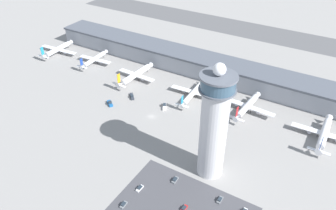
{
  "coord_description": "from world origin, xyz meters",
  "views": [
    {
      "loc": [
        98.91,
        -143.18,
        128.99
      ],
      "look_at": [
        9.41,
        5.43,
        9.63
      ],
      "focal_mm": 35.0,
      "sensor_mm": 36.0,
      "label": 1
    }
  ],
  "objects_px": {
    "service_truck_fuel": "(164,106)",
    "car_white_wagon": "(140,188)",
    "car_maroon_suv": "(123,205)",
    "car_green_van": "(184,209)",
    "airplane_gate_charlie": "(136,75)",
    "airplane_gate_bravo": "(94,59)",
    "control_tower": "(214,125)",
    "service_truck_baggage": "(110,103)",
    "car_silver_sedan": "(175,180)",
    "airplane_gate_echo": "(247,106)",
    "service_truck_catering": "(132,96)",
    "airplane_gate_foxtrot": "(324,134)",
    "car_blue_compact": "(220,200)",
    "airplane_gate_alpha": "(58,49)",
    "airplane_gate_delta": "(194,92)"
  },
  "relations": [
    {
      "from": "car_white_wagon",
      "to": "airplane_gate_alpha",
      "type": "bearing_deg",
      "value": 149.29
    },
    {
      "from": "airplane_gate_foxtrot",
      "to": "service_truck_catering",
      "type": "xyz_separation_m",
      "value": [
        -125.95,
        -21.94,
        -3.42
      ]
    },
    {
      "from": "service_truck_baggage",
      "to": "car_blue_compact",
      "type": "height_order",
      "value": "service_truck_baggage"
    },
    {
      "from": "airplane_gate_foxtrot",
      "to": "car_blue_compact",
      "type": "distance_m",
      "value": 82.22
    },
    {
      "from": "car_white_wagon",
      "to": "service_truck_baggage",
      "type": "bearing_deg",
      "value": 140.1
    },
    {
      "from": "service_truck_fuel",
      "to": "car_silver_sedan",
      "type": "xyz_separation_m",
      "value": [
        39.58,
        -53.95,
        -0.3
      ]
    },
    {
      "from": "service_truck_fuel",
      "to": "car_white_wagon",
      "type": "distance_m",
      "value": 73.13
    },
    {
      "from": "airplane_gate_charlie",
      "to": "airplane_gate_bravo",
      "type": "bearing_deg",
      "value": 174.89
    },
    {
      "from": "airplane_gate_delta",
      "to": "car_blue_compact",
      "type": "height_order",
      "value": "airplane_gate_delta"
    },
    {
      "from": "car_silver_sedan",
      "to": "airplane_gate_echo",
      "type": "bearing_deg",
      "value": 82.37
    },
    {
      "from": "control_tower",
      "to": "car_maroon_suv",
      "type": "bearing_deg",
      "value": -121.18
    },
    {
      "from": "airplane_gate_foxtrot",
      "to": "service_truck_fuel",
      "type": "height_order",
      "value": "airplane_gate_foxtrot"
    },
    {
      "from": "car_maroon_suv",
      "to": "service_truck_catering",
      "type": "bearing_deg",
      "value": 123.79
    },
    {
      "from": "airplane_gate_echo",
      "to": "car_silver_sedan",
      "type": "bearing_deg",
      "value": -97.63
    },
    {
      "from": "control_tower",
      "to": "service_truck_baggage",
      "type": "distance_m",
      "value": 93.84
    },
    {
      "from": "airplane_gate_foxtrot",
      "to": "airplane_gate_echo",
      "type": "bearing_deg",
      "value": 176.01
    },
    {
      "from": "car_white_wagon",
      "to": "control_tower",
      "type": "bearing_deg",
      "value": 50.29
    },
    {
      "from": "car_silver_sedan",
      "to": "airplane_gate_foxtrot",
      "type": "bearing_deg",
      "value": 51.39
    },
    {
      "from": "airplane_gate_echo",
      "to": "car_blue_compact",
      "type": "bearing_deg",
      "value": -79.33
    },
    {
      "from": "airplane_gate_charlie",
      "to": "service_truck_catering",
      "type": "relative_size",
      "value": 5.44
    },
    {
      "from": "airplane_gate_delta",
      "to": "car_green_van",
      "type": "relative_size",
      "value": 8.63
    },
    {
      "from": "car_silver_sedan",
      "to": "car_white_wagon",
      "type": "relative_size",
      "value": 1.0
    },
    {
      "from": "airplane_gate_charlie",
      "to": "service_truck_catering",
      "type": "distance_m",
      "value": 25.7
    },
    {
      "from": "car_maroon_suv",
      "to": "car_green_van",
      "type": "height_order",
      "value": "car_maroon_suv"
    },
    {
      "from": "service_truck_baggage",
      "to": "car_silver_sedan",
      "type": "height_order",
      "value": "service_truck_baggage"
    },
    {
      "from": "airplane_gate_delta",
      "to": "service_truck_fuel",
      "type": "bearing_deg",
      "value": -115.72
    },
    {
      "from": "airplane_gate_echo",
      "to": "car_white_wagon",
      "type": "bearing_deg",
      "value": -104.03
    },
    {
      "from": "car_silver_sedan",
      "to": "car_green_van",
      "type": "relative_size",
      "value": 1.02
    },
    {
      "from": "control_tower",
      "to": "airplane_gate_alpha",
      "type": "relative_size",
      "value": 1.71
    },
    {
      "from": "service_truck_baggage",
      "to": "airplane_gate_alpha",
      "type": "bearing_deg",
      "value": 156.59
    },
    {
      "from": "service_truck_baggage",
      "to": "car_silver_sedan",
      "type": "relative_size",
      "value": 1.51
    },
    {
      "from": "airplane_gate_delta",
      "to": "car_silver_sedan",
      "type": "bearing_deg",
      "value": -69.38
    },
    {
      "from": "car_silver_sedan",
      "to": "car_blue_compact",
      "type": "distance_m",
      "value": 25.16
    },
    {
      "from": "airplane_gate_bravo",
      "to": "service_truck_catering",
      "type": "height_order",
      "value": "airplane_gate_bravo"
    },
    {
      "from": "car_white_wagon",
      "to": "airplane_gate_foxtrot",
      "type": "bearing_deg",
      "value": 50.86
    },
    {
      "from": "airplane_gate_foxtrot",
      "to": "service_truck_fuel",
      "type": "xyz_separation_m",
      "value": [
        -99.23,
        -20.75,
        -3.33
      ]
    },
    {
      "from": "service_truck_fuel",
      "to": "service_truck_baggage",
      "type": "height_order",
      "value": "service_truck_baggage"
    },
    {
      "from": "airplane_gate_delta",
      "to": "service_truck_catering",
      "type": "xyz_separation_m",
      "value": [
        -37.55,
        -23.67,
        -2.92
      ]
    },
    {
      "from": "control_tower",
      "to": "airplane_gate_echo",
      "type": "distance_m",
      "value": 67.85
    },
    {
      "from": "airplane_gate_alpha",
      "to": "service_truck_catering",
      "type": "bearing_deg",
      "value": -13.8
    },
    {
      "from": "airplane_gate_alpha",
      "to": "airplane_gate_charlie",
      "type": "distance_m",
      "value": 87.54
    },
    {
      "from": "airplane_gate_alpha",
      "to": "service_truck_catering",
      "type": "height_order",
      "value": "airplane_gate_alpha"
    },
    {
      "from": "service_truck_fuel",
      "to": "car_maroon_suv",
      "type": "xyz_separation_m",
      "value": [
        26.25,
        -80.34,
        -0.31
      ]
    },
    {
      "from": "airplane_gate_alpha",
      "to": "service_truck_fuel",
      "type": "height_order",
      "value": "airplane_gate_alpha"
    },
    {
      "from": "airplane_gate_charlie",
      "to": "service_truck_fuel",
      "type": "bearing_deg",
      "value": -28.19
    },
    {
      "from": "airplane_gate_alpha",
      "to": "airplane_gate_bravo",
      "type": "xyz_separation_m",
      "value": [
        41.74,
        1.73,
        0.19
      ]
    },
    {
      "from": "car_blue_compact",
      "to": "airplane_gate_foxtrot",
      "type": "bearing_deg",
      "value": 65.17
    },
    {
      "from": "control_tower",
      "to": "airplane_gate_foxtrot",
      "type": "bearing_deg",
      "value": 51.15
    },
    {
      "from": "car_blue_compact",
      "to": "control_tower",
      "type": "bearing_deg",
      "value": 129.61
    },
    {
      "from": "airplane_gate_charlie",
      "to": "car_blue_compact",
      "type": "bearing_deg",
      "value": -35.74
    }
  ]
}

